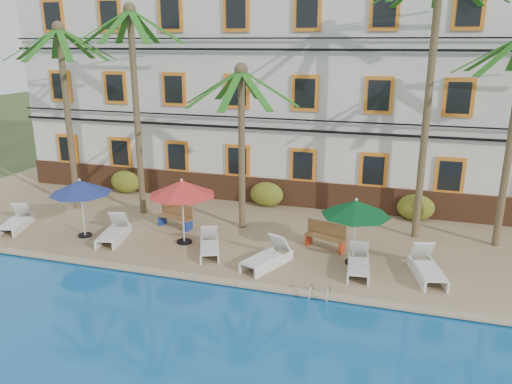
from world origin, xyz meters
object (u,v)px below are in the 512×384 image
(umbrella_green, at_px, (356,208))
(bench_right, at_px, (326,235))
(palm_d, at_px, (431,70))
(lounger_b, at_px, (114,232))
(lounger_a, at_px, (16,221))
(lounger_d, at_px, (268,257))
(pool_ladder, at_px, (320,298))
(lounger_e, at_px, (358,264))
(umbrella_red, at_px, (182,188))
(umbrella_blue, at_px, (80,187))
(palm_b, at_px, (135,84))
(lounger_f, at_px, (427,268))
(bench_left, at_px, (176,216))
(lounger_c, at_px, (209,246))
(palm_c, at_px, (241,123))
(palm_a, at_px, (65,92))

(umbrella_green, height_order, bench_right, umbrella_green)
(palm_d, height_order, lounger_b, palm_d)
(lounger_a, xyz_separation_m, lounger_d, (10.38, -0.40, 0.01))
(pool_ladder, bearing_deg, lounger_e, 66.33)
(umbrella_red, bearing_deg, umbrella_blue, -172.72)
(palm_b, xyz_separation_m, lounger_e, (9.44, -3.18, -5.14))
(umbrella_blue, xyz_separation_m, umbrella_green, (9.98, 0.49, 0.01))
(umbrella_green, relative_size, lounger_b, 1.09)
(umbrella_blue, distance_m, lounger_f, 12.40)
(pool_ladder, bearing_deg, bench_right, 96.34)
(bench_left, bearing_deg, umbrella_green, -11.39)
(palm_b, distance_m, lounger_c, 7.43)
(umbrella_blue, bearing_deg, pool_ladder, -12.93)
(bench_left, bearing_deg, lounger_a, -161.35)
(palm_c, height_order, lounger_c, palm_c)
(bench_left, bearing_deg, lounger_c, -42.31)
(palm_b, height_order, lounger_b, palm_b)
(bench_right, distance_m, pool_ladder, 3.74)
(palm_b, bearing_deg, lounger_c, -36.11)
(lounger_d, xyz_separation_m, bench_left, (-4.42, 2.41, 0.16))
(lounger_a, bearing_deg, bench_left, 18.65)
(palm_a, height_order, palm_b, palm_b)
(lounger_d, bearing_deg, palm_d, 40.96)
(umbrella_red, xyz_separation_m, lounger_e, (6.34, -0.62, -1.79))
(lounger_d, xyz_separation_m, lounger_e, (2.90, 0.37, -0.02))
(palm_c, distance_m, lounger_b, 6.25)
(palm_d, bearing_deg, lounger_b, -161.64)
(palm_d, distance_m, umbrella_red, 9.56)
(lounger_d, relative_size, bench_left, 1.35)
(umbrella_blue, bearing_deg, lounger_b, -0.23)
(umbrella_red, xyz_separation_m, umbrella_green, (6.11, -0.01, -0.15))
(lounger_f, bearing_deg, lounger_e, -172.79)
(palm_a, relative_size, lounger_a, 3.86)
(palm_a, bearing_deg, umbrella_green, -10.60)
(lounger_d, distance_m, lounger_e, 2.93)
(palm_c, bearing_deg, bench_right, -17.16)
(lounger_e, bearing_deg, palm_d, 64.47)
(umbrella_red, height_order, lounger_a, umbrella_red)
(lounger_b, relative_size, lounger_f, 0.96)
(lounger_e, height_order, bench_left, bench_left)
(lounger_b, height_order, lounger_c, lounger_b)
(palm_a, xyz_separation_m, umbrella_blue, (2.34, -2.79, -3.13))
(bench_left, bearing_deg, palm_b, 151.61)
(palm_a, height_order, bench_right, palm_a)
(palm_b, xyz_separation_m, lounger_d, (6.54, -3.55, -5.12))
(palm_c, distance_m, lounger_e, 6.76)
(umbrella_blue, xyz_separation_m, lounger_f, (12.29, 0.14, -1.61))
(palm_b, xyz_separation_m, umbrella_green, (9.20, -2.57, -3.50))
(lounger_c, xyz_separation_m, lounger_d, (2.21, -0.40, 0.03))
(palm_d, bearing_deg, palm_a, -176.98)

